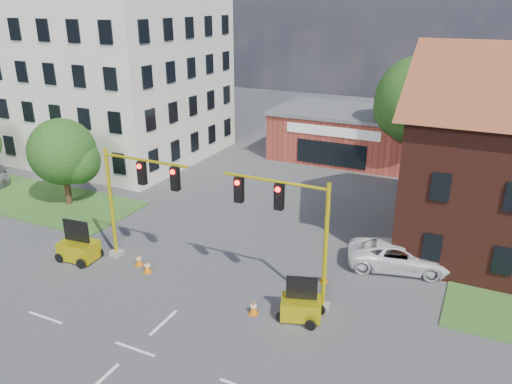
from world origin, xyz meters
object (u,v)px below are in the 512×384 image
signal_mast_east (291,226)px  pickup_white (399,256)px  signal_mast_west (134,195)px  trailer_east (301,306)px  trailer_west (79,248)px

signal_mast_east → pickup_white: signal_mast_east is taller
signal_mast_west → pickup_white: size_ratio=1.16×
trailer_east → pickup_white: bearing=46.4°
trailer_east → signal_mast_west: bearing=155.6°
signal_mast_west → trailer_west: size_ratio=2.77×
trailer_east → pickup_white: (3.08, 6.45, 0.11)m
signal_mast_east → trailer_east: signal_mast_east is taller
trailer_east → signal_mast_east: bearing=115.0°
trailer_east → pickup_white: 7.14m
signal_mast_east → signal_mast_west: bearing=180.0°
trailer_east → trailer_west: bearing=162.7°
signal_mast_east → pickup_white: size_ratio=1.16×
signal_mast_east → trailer_east: size_ratio=3.03×
signal_mast_west → signal_mast_east: same height
trailer_west → pickup_white: 17.26m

